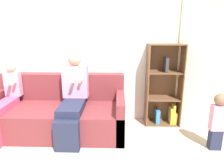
# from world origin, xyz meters

# --- Properties ---
(ground_plane) EXTENTS (14.00, 14.00, 0.00)m
(ground_plane) POSITION_xyz_m (0.00, 0.00, 0.00)
(ground_plane) COLOR beige
(back_wall) EXTENTS (10.00, 0.06, 2.55)m
(back_wall) POSITION_xyz_m (0.00, 1.06, 1.27)
(back_wall) COLOR silver
(back_wall) RESTS_ON ground_plane
(curtain_panel) EXTENTS (0.76, 0.04, 2.25)m
(curtain_panel) POSITION_xyz_m (2.26, 1.01, 1.12)
(curtain_panel) COLOR beige
(curtain_panel) RESTS_ON ground_plane
(couch) EXTENTS (2.12, 0.93, 0.88)m
(couch) POSITION_xyz_m (-0.09, 0.58, 0.29)
(couch) COLOR maroon
(couch) RESTS_ON ground_plane
(adult_seated) EXTENTS (0.40, 0.87, 1.27)m
(adult_seated) POSITION_xyz_m (0.18, 0.47, 0.65)
(adult_seated) COLOR #232842
(adult_seated) RESTS_ON ground_plane
(child_seated) EXTENTS (0.25, 0.88, 1.10)m
(child_seated) POSITION_xyz_m (-0.87, 0.41, 0.55)
(child_seated) COLOR #DB4C75
(child_seated) RESTS_ON ground_plane
(toddler_standing) EXTENTS (0.19, 0.16, 0.80)m
(toddler_standing) POSITION_xyz_m (2.21, 0.11, 0.43)
(toddler_standing) COLOR #232842
(toddler_standing) RESTS_ON ground_plane
(bookshelf) EXTENTS (0.58, 0.31, 1.39)m
(bookshelf) POSITION_xyz_m (1.66, 0.91, 0.61)
(bookshelf) COLOR brown
(bookshelf) RESTS_ON ground_plane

